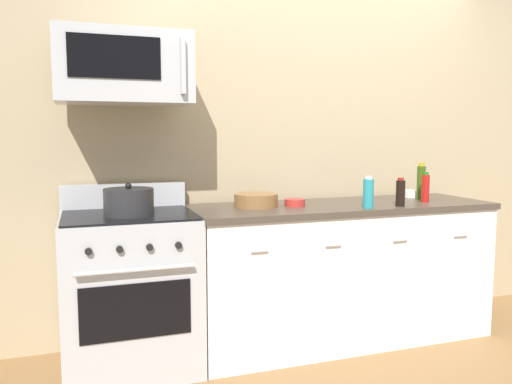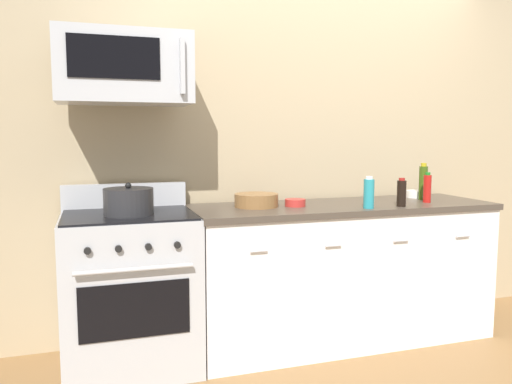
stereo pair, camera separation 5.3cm
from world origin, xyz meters
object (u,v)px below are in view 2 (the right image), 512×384
microwave (124,68)px  bowl_wooden_salad (256,200)px  bottle_olive_oil (423,182)px  bottle_soy_sauce_dark (401,193)px  bottle_hot_sauce_red (427,188)px  bottle_dish_soap (369,193)px  bowl_red_small (295,202)px  bowl_white_ceramic (416,194)px  range_oven (130,289)px  stockpot (129,201)px

microwave → bowl_wooden_salad: 1.12m
bowl_wooden_salad → bottle_olive_oil: bearing=-0.8°
microwave → bottle_olive_oil: (2.02, -0.01, -0.71)m
bottle_soy_sauce_dark → bottle_olive_oil: 0.43m
bottle_hot_sauce_red → bowl_wooden_salad: bearing=172.7°
bottle_olive_oil → bottle_dish_soap: bearing=-155.8°
bottle_dish_soap → bottle_olive_oil: size_ratio=0.77×
bowl_red_small → bottle_dish_soap: bearing=-30.4°
bowl_white_ceramic → bowl_wooden_salad: size_ratio=0.52×
range_oven → bottle_olive_oil: size_ratio=4.14×
bowl_red_small → stockpot: (-1.04, -0.05, 0.05)m
bottle_soy_sauce_dark → bowl_wooden_salad: 0.93m
bottle_dish_soap → bowl_red_small: (-0.40, 0.23, -0.07)m
bottle_hot_sauce_red → bottle_olive_oil: 0.15m
bowl_wooden_salad → microwave: bearing=-179.7°
bottle_dish_soap → bottle_olive_oil: bottle_olive_oil is taller
bottle_hot_sauce_red → bowl_wooden_salad: bottle_hot_sauce_red is taller
range_oven → bowl_red_small: bearing=0.1°
bottle_olive_oil → bowl_wooden_salad: bottle_olive_oil is taller
bottle_soy_sauce_dark → bottle_dish_soap: bottle_dish_soap is taller
bottle_dish_soap → bowl_wooden_salad: bottle_dish_soap is taller
bottle_soy_sauce_dark → bowl_white_ceramic: bearing=44.7°
range_oven → bottle_dish_soap: bottle_dish_soap is taller
stockpot → bottle_dish_soap: bearing=-7.1°
microwave → bowl_red_small: microwave is taller
bowl_red_small → bowl_wooden_salad: 0.25m
bottle_dish_soap → stockpot: bottle_dish_soap is taller
bottle_dish_soap → bottle_olive_oil: (0.59, 0.26, 0.03)m
bowl_white_ceramic → range_oven: bearing=-175.8°
bottle_dish_soap → bowl_red_small: size_ratio=1.51×
microwave → stockpot: bearing=-90.1°
bottle_olive_oil → bowl_red_small: (-0.98, -0.03, -0.10)m
microwave → bottle_olive_oil: microwave is taller
bottle_soy_sauce_dark → bottle_dish_soap: 0.24m
range_oven → bottle_olive_oil: bearing=0.9°
range_oven → stockpot: (0.00, -0.05, 0.53)m
bottle_hot_sauce_red → bowl_white_ceramic: 0.28m
bottle_soy_sauce_dark → bottle_dish_soap: size_ratio=0.91×
bottle_hot_sauce_red → bottle_olive_oil: size_ratio=0.79×
bottle_olive_oil → bowl_red_small: bottle_olive_oil is taller
range_oven → stockpot: size_ratio=3.83×
bowl_red_small → bowl_white_ceramic: bowl_white_ceramic is taller
bowl_white_ceramic → stockpot: (-2.06, -0.21, 0.05)m
bottle_dish_soap → bottle_olive_oil: 0.64m
range_oven → bottle_soy_sauce_dark: bearing=-7.4°
range_oven → bowl_wooden_salad: 0.94m
bottle_dish_soap → microwave: bearing=169.1°
microwave → bottle_olive_oil: bearing=-0.4°
bottle_hot_sauce_red → bowl_red_small: 0.93m
bottle_dish_soap → stockpot: (-1.44, 0.18, -0.02)m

